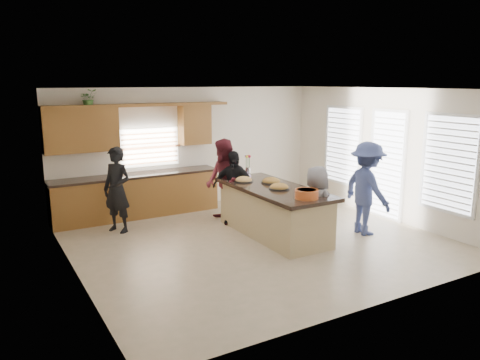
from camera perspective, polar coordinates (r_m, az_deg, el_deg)
floor at (r=8.86m, az=2.05°, el=-7.38°), size 6.50×6.50×0.00m
room_shell at (r=8.43m, az=2.14°, el=4.91°), size 6.52×6.02×2.81m
back_cabinetry at (r=10.46m, az=-12.82°, el=0.51°), size 4.08×0.66×2.46m
right_wall_glazing at (r=10.47m, az=17.66°, el=2.65°), size 0.06×4.00×2.25m
island at (r=9.08m, az=4.09°, el=-3.92°), size 1.15×2.70×0.95m
platter_front at (r=8.81m, az=4.81°, el=-0.91°), size 0.39×0.39×0.16m
platter_mid at (r=9.33m, az=3.83°, el=-0.18°), size 0.40×0.40×0.16m
platter_back at (r=9.42m, az=0.46°, el=-0.03°), size 0.37×0.37×0.15m
salad_bowl at (r=8.13m, az=8.13°, el=-1.65°), size 0.41×0.41×0.16m
clear_cup at (r=8.29m, az=9.34°, el=-1.72°), size 0.08×0.08×0.09m
plate_stack at (r=9.82m, az=0.82°, el=0.44°), size 0.19×0.19×0.05m
flower_vase at (r=10.01m, az=0.97°, el=1.95°), size 0.14×0.14×0.44m
potted_plant at (r=10.14m, az=-17.98°, el=9.43°), size 0.34×0.30×0.38m
woman_left_back at (r=9.47m, az=-14.75°, el=-1.17°), size 0.68×0.74×1.69m
woman_left_mid at (r=9.74m, az=-2.00°, el=-0.18°), size 0.75×0.92×1.78m
woman_left_front at (r=9.68m, az=-0.82°, el=-0.95°), size 0.88×0.93×1.55m
woman_right_back at (r=9.34m, az=15.21°, el=-1.00°), size 0.77×1.22×1.81m
woman_right_front at (r=8.55m, az=9.28°, el=-3.15°), size 0.54×0.76×1.46m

